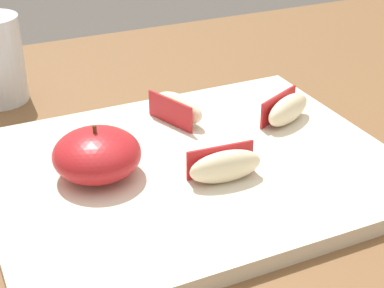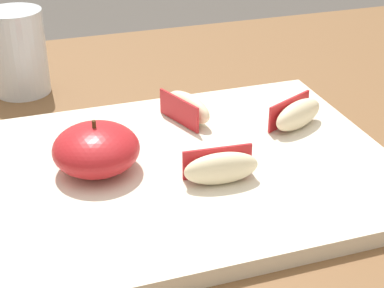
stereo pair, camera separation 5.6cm
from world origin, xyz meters
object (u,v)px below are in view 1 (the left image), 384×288
cutting_board (192,169)px  apple_wedge_near_knife (225,166)px  apple_half_skin_up (97,154)px  apple_wedge_middle (287,109)px  apple_wedge_left (178,108)px

cutting_board → apple_wedge_near_knife: size_ratio=5.46×
cutting_board → apple_half_skin_up: apple_half_skin_up is taller
apple_wedge_middle → apple_wedge_left: same height
apple_wedge_middle → apple_half_skin_up: bearing=-174.7°
apple_half_skin_up → apple_wedge_middle: 0.22m
apple_half_skin_up → apple_wedge_middle: (0.22, 0.02, -0.01)m
apple_wedge_left → apple_wedge_middle: bearing=-26.5°
cutting_board → apple_wedge_near_knife: apple_wedge_near_knife is taller
cutting_board → apple_wedge_near_knife: 0.05m
cutting_board → apple_wedge_left: size_ratio=5.30×
cutting_board → apple_half_skin_up: size_ratio=4.73×
apple_half_skin_up → apple_wedge_left: size_ratio=1.12×
apple_half_skin_up → apple_wedge_left: 0.13m
apple_wedge_middle → apple_wedge_near_knife: size_ratio=1.02×
apple_wedge_near_knife → apple_half_skin_up: bearing=151.0°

